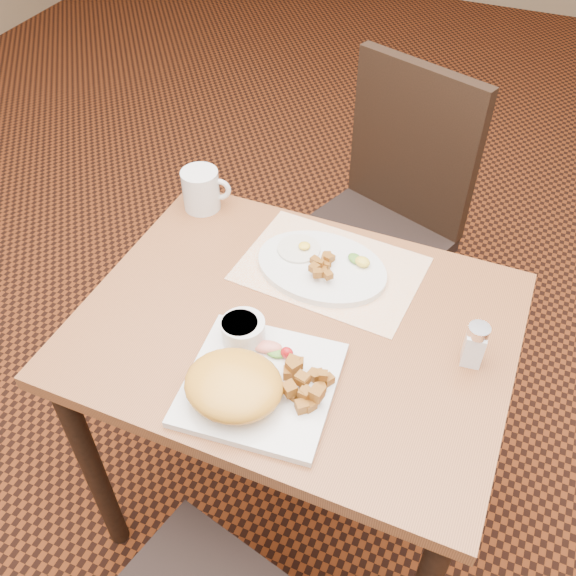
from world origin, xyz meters
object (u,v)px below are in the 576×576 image
(plate_square, at_px, (261,384))
(coffee_mug, at_px, (202,190))
(table, at_px, (295,355))
(chair_far, at_px, (384,211))
(plate_oval, at_px, (322,267))
(salt_shaker, at_px, (475,344))

(plate_square, bearing_deg, coffee_mug, 128.91)
(table, height_order, chair_far, chair_far)
(chair_far, height_order, coffee_mug, chair_far)
(table, xyz_separation_m, coffee_mug, (-0.37, 0.28, 0.16))
(chair_far, distance_m, plate_oval, 0.58)
(plate_oval, bearing_deg, coffee_mug, 163.36)
(chair_far, xyz_separation_m, plate_square, (-0.00, -0.89, 0.22))
(plate_square, bearing_deg, plate_oval, 91.35)
(chair_far, relative_size, salt_shaker, 9.70)
(table, bearing_deg, plate_square, -89.37)
(chair_far, height_order, plate_square, chair_far)
(chair_far, xyz_separation_m, salt_shaker, (0.36, -0.67, 0.26))
(plate_oval, bearing_deg, chair_far, 89.11)
(plate_oval, bearing_deg, plate_square, -88.65)
(chair_far, relative_size, plate_square, 3.46)
(salt_shaker, bearing_deg, plate_square, -148.56)
(plate_square, distance_m, coffee_mug, 0.59)
(plate_oval, height_order, salt_shaker, salt_shaker)
(plate_square, height_order, salt_shaker, salt_shaker)
(salt_shaker, distance_m, coffee_mug, 0.77)
(table, xyz_separation_m, salt_shaker, (0.36, 0.04, 0.16))
(table, relative_size, plate_square, 3.21)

